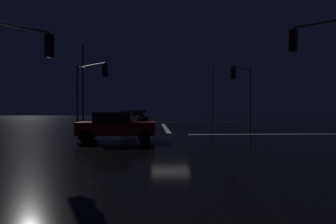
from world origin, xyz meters
name	(u,v)px	position (x,y,z in m)	size (l,w,h in m)	color
ground	(170,135)	(0.00, 0.00, -0.05)	(120.00, 120.00, 0.10)	black
stop_line_north	(165,127)	(0.00, 7.84, 0.00)	(0.35, 13.40, 0.01)	white
centre_line_ns	(161,122)	(0.00, 19.44, 0.00)	(22.00, 0.15, 0.01)	yellow
crosswalk_bar_east	(285,134)	(7.94, 0.00, 0.00)	(13.40, 0.40, 0.01)	white
sedan_silver	(129,118)	(-3.64, 10.51, 0.80)	(2.02, 4.33, 1.57)	#B7B7BC
sedan_black	(136,117)	(-3.13, 15.77, 0.80)	(2.02, 4.33, 1.57)	black
sedan_green	(138,116)	(-3.20, 21.74, 0.80)	(2.02, 4.33, 1.57)	#14512D
sedan_blue	(139,115)	(-3.47, 28.48, 0.80)	(2.02, 4.33, 1.57)	navy
sedan_white	(142,114)	(-3.11, 34.34, 0.80)	(2.02, 4.33, 1.57)	silver
sedan_orange	(142,114)	(-3.40, 40.91, 0.80)	(2.02, 4.33, 1.57)	#C66014
sedan_red_crossing	(116,126)	(-3.21, -3.35, 0.80)	(4.33, 2.02, 1.57)	maroon
traffic_signal_nw	(89,83)	(-6.88, 6.88, 4.10)	(3.41, 3.41, 5.90)	#4C4C51
traffic_signal_ne	(243,85)	(7.23, 7.23, 3.99)	(2.62, 2.62, 5.84)	#4C4C51
traffic_signal_sw	(8,59)	(-7.20, -7.20, 3.81)	(2.62, 2.62, 5.56)	#4C4C51
streetlamp_left_near	(83,77)	(-8.94, 13.44, 5.26)	(0.44, 0.44, 9.14)	#424247
streetlamp_right_far	(212,89)	(8.94, 29.44, 5.07)	(0.44, 0.44, 8.78)	#424247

